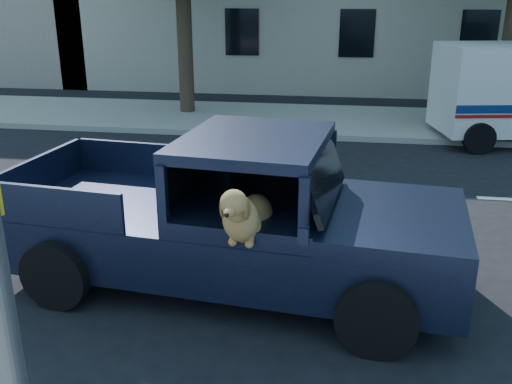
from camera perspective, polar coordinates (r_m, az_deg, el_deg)
ground at (r=7.92m, az=2.99°, el=-7.82°), size 120.00×120.00×0.00m
far_sidewalk at (r=16.60m, az=6.33°, el=7.12°), size 60.00×4.00×0.15m
lane_stripes at (r=11.10m, az=15.18°, el=-0.22°), size 21.60×0.14×0.01m
pickup_truck at (r=7.31m, az=-2.97°, el=-4.36°), size 5.79×3.15×2.00m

